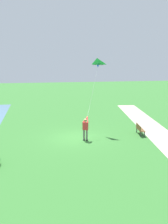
% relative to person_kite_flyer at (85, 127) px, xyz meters
% --- Properties ---
extents(ground_plane, '(120.00, 120.00, 0.00)m').
position_rel_person_kite_flyer_xyz_m(ground_plane, '(0.48, -0.77, -1.05)').
color(ground_plane, '#33702D').
extents(walkway_path, '(8.26, 31.89, 0.02)m').
position_rel_person_kite_flyer_xyz_m(walkway_path, '(-6.17, 1.23, -1.04)').
color(walkway_path, '#B7AD99').
rests_on(walkway_path, ground).
extents(person_kite_flyer, '(0.55, 0.62, 1.83)m').
position_rel_person_kite_flyer_xyz_m(person_kite_flyer, '(0.00, 0.00, 0.00)').
color(person_kite_flyer, '#232328').
rests_on(person_kite_flyer, ground).
extents(flying_kite, '(1.74, 2.45, 4.59)m').
position_rel_person_kite_flyer_xyz_m(flying_kite, '(-1.47, -2.22, 4.88)').
color(flying_kite, green).
extents(park_bench_near_walkway, '(0.71, 1.56, 0.88)m').
position_rel_person_kite_flyer_xyz_m(park_bench_near_walkway, '(-4.80, -0.56, -0.54)').
color(park_bench_near_walkway, brown).
rests_on(park_bench_near_walkway, ground).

